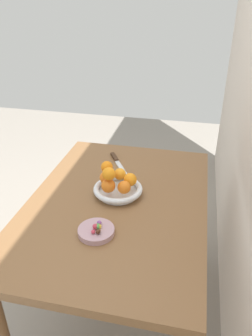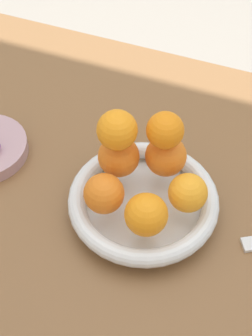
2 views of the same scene
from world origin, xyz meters
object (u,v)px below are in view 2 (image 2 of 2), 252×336
Objects in this scene: dining_table at (111,237)px; orange_3 at (104,194)px; orange_1 at (166,156)px; orange_5 at (165,130)px; orange_0 at (188,193)px; orange_2 at (119,157)px; orange_4 at (146,215)px; orange_6 at (115,129)px; fruit_bowl at (143,202)px.

dining_table is 0.16m from orange_3.
orange_5 is (0.00, 0.00, 0.06)m from orange_1.
orange_2 reaches higher than orange_0.
orange_4 is at bearing 94.31° from orange_1.
orange_5 is 0.07m from orange_6.
dining_table is at bearing -30.36° from orange_4.
orange_0 is 0.97× the size of orange_6.
orange_5 is (0.05, -0.05, 0.06)m from orange_0.
orange_5 is at bearing -121.62° from orange_3.
orange_1 is 0.09m from orange_6.
orange_1 is 0.11m from orange_4.
fruit_bowl is at bearing 4.63° from orange_0.
orange_1 is 1.16× the size of orange_5.
orange_4 reaches higher than dining_table.
orange_1 reaches higher than dining_table.
orange_0 is 0.13m from orange_6.
fruit_bowl is 0.12m from orange_6.
orange_5 reaches higher than orange_2.
orange_0 reaches higher than dining_table.
orange_3 reaches higher than orange_0.
fruit_bowl is at bearing -67.37° from orange_4.
orange_2 is 1.16× the size of orange_5.
orange_4 is at bearing 133.89° from orange_6.
orange_0 is at bearing -175.37° from fruit_bowl.
orange_3 is (0.11, 0.04, 0.00)m from orange_0.
orange_2 is 1.07× the size of orange_3.
fruit_bowl reaches higher than dining_table.
orange_3 is (0.06, 0.09, -0.00)m from orange_1.
orange_6 reaches higher than fruit_bowl.
orange_4 is 0.12m from orange_6.
orange_6 reaches higher than orange_1.
dining_table is 0.23m from orange_5.
dining_table is at bearing 10.46° from fruit_bowl.
orange_6 reaches higher than orange_3.
orange_6 is (0.05, -0.03, 0.11)m from fruit_bowl.
dining_table is at bearing -79.51° from orange_3.
orange_5 is (-0.01, -0.05, 0.10)m from fruit_bowl.
fruit_bowl is (-0.05, -0.01, 0.11)m from dining_table.
dining_table is 19.56× the size of orange_3.
orange_1 is at bearing -157.47° from orange_2.
orange_3 is at bearing 58.38° from orange_5.
orange_4 is at bearing 112.63° from fruit_bowl.
dining_table is 21.16× the size of orange_5.
orange_2 is (0.06, 0.03, 0.00)m from orange_1.
orange_2 is at bearing -91.58° from dining_table.
orange_6 is at bearing 24.42° from orange_1.
orange_1 is at bearing -134.28° from dining_table.
orange_3 is (-0.01, 0.03, 0.16)m from dining_table.
orange_1 is at bearing -85.69° from orange_4.
orange_6 is at bearing -85.82° from dining_table.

